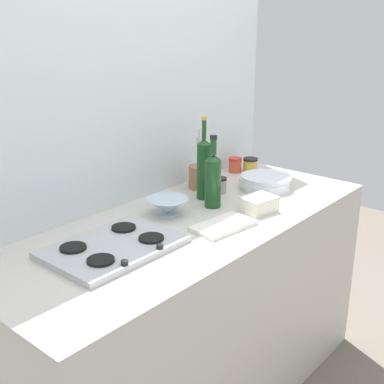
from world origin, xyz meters
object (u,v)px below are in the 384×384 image
object	(u,v)px
wine_bottle_mid_left	(204,168)
cutting_board	(223,226)
wine_bottle_leftmost	(213,179)
condiment_jar_front	(221,185)
condiment_jar_rear	(250,165)
condiment_jar_spare	(235,165)
stovetop_hob	(113,247)
utensil_crock	(199,176)
butter_dish	(259,204)
mixing_bowl	(168,206)
plate_stack	(265,182)

from	to	relation	value
wine_bottle_mid_left	cutting_board	distance (m)	0.38
wine_bottle_leftmost	cutting_board	distance (m)	0.27
condiment_jar_front	condiment_jar_rear	size ratio (longest dim) A/B	0.97
condiment_jar_rear	condiment_jar_spare	size ratio (longest dim) A/B	0.99
stovetop_hob	utensil_crock	distance (m)	0.77
butter_dish	condiment_jar_spare	size ratio (longest dim) A/B	1.79
stovetop_hob	cutting_board	xyz separation A→B (m)	(0.42, -0.17, -0.00)
stovetop_hob	condiment_jar_front	xyz separation A→B (m)	(0.75, 0.09, 0.02)
stovetop_hob	condiment_jar_spare	bearing A→B (deg)	12.96
condiment_jar_rear	stovetop_hob	bearing A→B (deg)	-170.49
condiment_jar_rear	cutting_board	xyz separation A→B (m)	(-0.72, -0.36, -0.03)
utensil_crock	mixing_bowl	bearing A→B (deg)	-159.95
condiment_jar_front	butter_dish	bearing A→B (deg)	-108.86
mixing_bowl	condiment_jar_rear	size ratio (longest dim) A/B	2.26
condiment_jar_front	stovetop_hob	bearing A→B (deg)	-172.82
butter_dish	utensil_crock	xyz separation A→B (m)	(0.08, 0.40, 0.03)
utensil_crock	condiment_jar_spare	size ratio (longest dim) A/B	3.69
plate_stack	condiment_jar_front	size ratio (longest dim) A/B	3.30
condiment_jar_spare	wine_bottle_leftmost	bearing A→B (deg)	-154.24
plate_stack	condiment_jar_spare	world-z (taller)	condiment_jar_spare
stovetop_hob	butter_dish	bearing A→B (deg)	-15.51
plate_stack	wine_bottle_mid_left	world-z (taller)	wine_bottle_mid_left
mixing_bowl	condiment_jar_front	size ratio (longest dim) A/B	2.33
stovetop_hob	condiment_jar_rear	bearing A→B (deg)	9.51
stovetop_hob	utensil_crock	world-z (taller)	utensil_crock
plate_stack	mixing_bowl	bearing A→B (deg)	168.34
wine_bottle_leftmost	condiment_jar_rear	world-z (taller)	wine_bottle_leftmost
wine_bottle_leftmost	cutting_board	size ratio (longest dim) A/B	1.25
stovetop_hob	wine_bottle_leftmost	size ratio (longest dim) A/B	1.47
wine_bottle_mid_left	utensil_crock	distance (m)	0.17
mixing_bowl	condiment_jar_front	distance (m)	0.38
plate_stack	utensil_crock	distance (m)	0.32
stovetop_hob	condiment_jar_spare	distance (m)	1.10
wine_bottle_leftmost	condiment_jar_spare	distance (m)	0.56
stovetop_hob	plate_stack	distance (m)	0.94
wine_bottle_mid_left	butter_dish	world-z (taller)	wine_bottle_mid_left
wine_bottle_leftmost	wine_bottle_mid_left	world-z (taller)	wine_bottle_mid_left
wine_bottle_leftmost	mixing_bowl	bearing A→B (deg)	159.26
wine_bottle_leftmost	utensil_crock	distance (m)	0.27
condiment_jar_rear	cutting_board	distance (m)	0.81
plate_stack	butter_dish	size ratio (longest dim) A/B	1.77
stovetop_hob	condiment_jar_spare	size ratio (longest dim) A/B	5.93
wine_bottle_mid_left	utensil_crock	bearing A→B (deg)	47.84
wine_bottle_mid_left	utensil_crock	size ratio (longest dim) A/B	1.30
condiment_jar_rear	condiment_jar_spare	world-z (taller)	condiment_jar_spare
plate_stack	cutting_board	xyz separation A→B (m)	(-0.52, -0.14, -0.02)
utensil_crock	condiment_jar_front	bearing A→B (deg)	-84.63
butter_dish	cutting_board	xyz separation A→B (m)	(-0.24, 0.01, -0.03)
wine_bottle_leftmost	mixing_bowl	size ratio (longest dim) A/B	1.80
condiment_jar_rear	cutting_board	world-z (taller)	condiment_jar_rear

